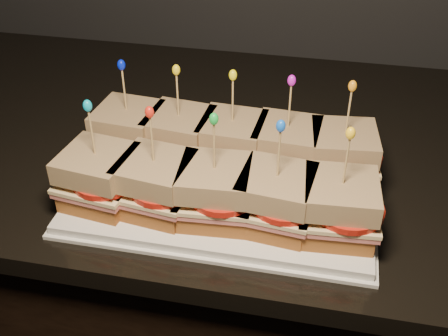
# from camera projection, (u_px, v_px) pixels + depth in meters

# --- Properties ---
(cabinet) EXTENTS (2.57, 0.69, 0.90)m
(cabinet) POSITION_uv_depth(u_px,v_px,m) (251.00, 318.00, 1.27)
(cabinet) COLOR black
(cabinet) RESTS_ON ground
(granite_slab) EXTENTS (2.61, 0.73, 0.03)m
(granite_slab) POSITION_uv_depth(u_px,v_px,m) (258.00, 145.00, 1.00)
(granite_slab) COLOR black
(granite_slab) RESTS_ON cabinet
(platter) EXTENTS (0.44, 0.27, 0.02)m
(platter) POSITION_uv_depth(u_px,v_px,m) (224.00, 193.00, 0.85)
(platter) COLOR white
(platter) RESTS_ON granite_slab
(platter_rim) EXTENTS (0.45, 0.28, 0.01)m
(platter_rim) POSITION_uv_depth(u_px,v_px,m) (224.00, 196.00, 0.85)
(platter_rim) COLOR white
(platter_rim) RESTS_ON granite_slab
(sandwich_0_bread_bot) EXTENTS (0.10, 0.10, 0.03)m
(sandwich_0_bread_bot) POSITION_uv_depth(u_px,v_px,m) (131.00, 146.00, 0.91)
(sandwich_0_bread_bot) COLOR brown
(sandwich_0_bread_bot) RESTS_ON platter
(sandwich_0_ham) EXTENTS (0.11, 0.11, 0.01)m
(sandwich_0_ham) POSITION_uv_depth(u_px,v_px,m) (130.00, 137.00, 0.90)
(sandwich_0_ham) COLOR #BD5653
(sandwich_0_ham) RESTS_ON sandwich_0_bread_bot
(sandwich_0_cheese) EXTENTS (0.11, 0.11, 0.01)m
(sandwich_0_cheese) POSITION_uv_depth(u_px,v_px,m) (129.00, 134.00, 0.90)
(sandwich_0_cheese) COLOR beige
(sandwich_0_cheese) RESTS_ON sandwich_0_ham
(sandwich_0_tomato) EXTENTS (0.09, 0.09, 0.01)m
(sandwich_0_tomato) POSITION_uv_depth(u_px,v_px,m) (135.00, 132.00, 0.89)
(sandwich_0_tomato) COLOR red
(sandwich_0_tomato) RESTS_ON sandwich_0_cheese
(sandwich_0_bread_top) EXTENTS (0.10, 0.10, 0.03)m
(sandwich_0_bread_top) POSITION_uv_depth(u_px,v_px,m) (127.00, 118.00, 0.88)
(sandwich_0_bread_top) COLOR brown
(sandwich_0_bread_top) RESTS_ON sandwich_0_tomato
(sandwich_0_pick) EXTENTS (0.00, 0.00, 0.09)m
(sandwich_0_pick) POSITION_uv_depth(u_px,v_px,m) (124.00, 92.00, 0.85)
(sandwich_0_pick) COLOR tan
(sandwich_0_pick) RESTS_ON sandwich_0_bread_top
(sandwich_0_frill) EXTENTS (0.01, 0.01, 0.02)m
(sandwich_0_frill) POSITION_uv_depth(u_px,v_px,m) (121.00, 65.00, 0.83)
(sandwich_0_frill) COLOR #0618CC
(sandwich_0_frill) RESTS_ON sandwich_0_pick
(sandwich_1_bread_bot) EXTENTS (0.10, 0.10, 0.03)m
(sandwich_1_bread_bot) POSITION_uv_depth(u_px,v_px,m) (181.00, 152.00, 0.90)
(sandwich_1_bread_bot) COLOR brown
(sandwich_1_bread_bot) RESTS_ON platter
(sandwich_1_ham) EXTENTS (0.11, 0.11, 0.01)m
(sandwich_1_ham) POSITION_uv_depth(u_px,v_px,m) (180.00, 143.00, 0.89)
(sandwich_1_ham) COLOR #BD5653
(sandwich_1_ham) RESTS_ON sandwich_1_bread_bot
(sandwich_1_cheese) EXTENTS (0.11, 0.11, 0.01)m
(sandwich_1_cheese) POSITION_uv_depth(u_px,v_px,m) (180.00, 139.00, 0.88)
(sandwich_1_cheese) COLOR beige
(sandwich_1_cheese) RESTS_ON sandwich_1_ham
(sandwich_1_tomato) EXTENTS (0.09, 0.09, 0.01)m
(sandwich_1_tomato) POSITION_uv_depth(u_px,v_px,m) (186.00, 138.00, 0.87)
(sandwich_1_tomato) COLOR red
(sandwich_1_tomato) RESTS_ON sandwich_1_cheese
(sandwich_1_bread_top) EXTENTS (0.11, 0.11, 0.03)m
(sandwich_1_bread_top) POSITION_uv_depth(u_px,v_px,m) (179.00, 124.00, 0.87)
(sandwich_1_bread_top) COLOR brown
(sandwich_1_bread_top) RESTS_ON sandwich_1_tomato
(sandwich_1_pick) EXTENTS (0.00, 0.00, 0.09)m
(sandwich_1_pick) POSITION_uv_depth(u_px,v_px,m) (178.00, 97.00, 0.84)
(sandwich_1_pick) COLOR tan
(sandwich_1_pick) RESTS_ON sandwich_1_bread_top
(sandwich_1_frill) EXTENTS (0.01, 0.01, 0.02)m
(sandwich_1_frill) POSITION_uv_depth(u_px,v_px,m) (176.00, 70.00, 0.81)
(sandwich_1_frill) COLOR yellow
(sandwich_1_frill) RESTS_ON sandwich_1_pick
(sandwich_2_bread_bot) EXTENTS (0.10, 0.10, 0.03)m
(sandwich_2_bread_bot) POSITION_uv_depth(u_px,v_px,m) (232.00, 158.00, 0.88)
(sandwich_2_bread_bot) COLOR brown
(sandwich_2_bread_bot) RESTS_ON platter
(sandwich_2_ham) EXTENTS (0.11, 0.10, 0.01)m
(sandwich_2_ham) POSITION_uv_depth(u_px,v_px,m) (232.00, 149.00, 0.87)
(sandwich_2_ham) COLOR #BD5653
(sandwich_2_ham) RESTS_ON sandwich_2_bread_bot
(sandwich_2_cheese) EXTENTS (0.11, 0.11, 0.01)m
(sandwich_2_cheese) POSITION_uv_depth(u_px,v_px,m) (232.00, 145.00, 0.87)
(sandwich_2_cheese) COLOR beige
(sandwich_2_cheese) RESTS_ON sandwich_2_ham
(sandwich_2_tomato) EXTENTS (0.09, 0.09, 0.01)m
(sandwich_2_tomato) POSITION_uv_depth(u_px,v_px,m) (239.00, 144.00, 0.86)
(sandwich_2_tomato) COLOR red
(sandwich_2_tomato) RESTS_ON sandwich_2_cheese
(sandwich_2_bread_top) EXTENTS (0.10, 0.10, 0.03)m
(sandwich_2_bread_top) POSITION_uv_depth(u_px,v_px,m) (232.00, 130.00, 0.85)
(sandwich_2_bread_top) COLOR brown
(sandwich_2_bread_top) RESTS_ON sandwich_2_tomato
(sandwich_2_pick) EXTENTS (0.00, 0.00, 0.09)m
(sandwich_2_pick) POSITION_uv_depth(u_px,v_px,m) (233.00, 103.00, 0.83)
(sandwich_2_pick) COLOR tan
(sandwich_2_pick) RESTS_ON sandwich_2_bread_top
(sandwich_2_frill) EXTENTS (0.01, 0.01, 0.02)m
(sandwich_2_frill) POSITION_uv_depth(u_px,v_px,m) (233.00, 75.00, 0.80)
(sandwich_2_frill) COLOR yellow
(sandwich_2_frill) RESTS_ON sandwich_2_pick
(sandwich_3_bread_bot) EXTENTS (0.10, 0.10, 0.03)m
(sandwich_3_bread_bot) POSITION_uv_depth(u_px,v_px,m) (285.00, 164.00, 0.87)
(sandwich_3_bread_bot) COLOR brown
(sandwich_3_bread_bot) RESTS_ON platter
(sandwich_3_ham) EXTENTS (0.11, 0.10, 0.01)m
(sandwich_3_ham) POSITION_uv_depth(u_px,v_px,m) (286.00, 155.00, 0.86)
(sandwich_3_ham) COLOR #BD5653
(sandwich_3_ham) RESTS_ON sandwich_3_bread_bot
(sandwich_3_cheese) EXTENTS (0.11, 0.11, 0.01)m
(sandwich_3_cheese) POSITION_uv_depth(u_px,v_px,m) (286.00, 151.00, 0.86)
(sandwich_3_cheese) COLOR beige
(sandwich_3_cheese) RESTS_ON sandwich_3_ham
(sandwich_3_tomato) EXTENTS (0.09, 0.09, 0.01)m
(sandwich_3_tomato) POSITION_uv_depth(u_px,v_px,m) (294.00, 150.00, 0.84)
(sandwich_3_tomato) COLOR red
(sandwich_3_tomato) RESTS_ON sandwich_3_cheese
(sandwich_3_bread_top) EXTENTS (0.10, 0.10, 0.03)m
(sandwich_3_bread_top) POSITION_uv_depth(u_px,v_px,m) (287.00, 135.00, 0.84)
(sandwich_3_bread_top) COLOR brown
(sandwich_3_bread_top) RESTS_ON sandwich_3_tomato
(sandwich_3_pick) EXTENTS (0.00, 0.00, 0.09)m
(sandwich_3_pick) POSITION_uv_depth(u_px,v_px,m) (289.00, 108.00, 0.81)
(sandwich_3_pick) COLOR tan
(sandwich_3_pick) RESTS_ON sandwich_3_bread_top
(sandwich_3_frill) EXTENTS (0.01, 0.01, 0.02)m
(sandwich_3_frill) POSITION_uv_depth(u_px,v_px,m) (292.00, 80.00, 0.79)
(sandwich_3_frill) COLOR #CD14D2
(sandwich_3_frill) RESTS_ON sandwich_3_pick
(sandwich_4_bread_bot) EXTENTS (0.10, 0.10, 0.03)m
(sandwich_4_bread_bot) POSITION_uv_depth(u_px,v_px,m) (340.00, 170.00, 0.86)
(sandwich_4_bread_bot) COLOR brown
(sandwich_4_bread_bot) RESTS_ON platter
(sandwich_4_ham) EXTENTS (0.11, 0.11, 0.01)m
(sandwich_4_ham) POSITION_uv_depth(u_px,v_px,m) (341.00, 161.00, 0.85)
(sandwich_4_ham) COLOR #BD5653
(sandwich_4_ham) RESTS_ON sandwich_4_bread_bot
(sandwich_4_cheese) EXTENTS (0.11, 0.11, 0.01)m
(sandwich_4_cheese) POSITION_uv_depth(u_px,v_px,m) (342.00, 157.00, 0.84)
(sandwich_4_cheese) COLOR beige
(sandwich_4_cheese) RESTS_ON sandwich_4_ham
(sandwich_4_tomato) EXTENTS (0.09, 0.09, 0.01)m
(sandwich_4_tomato) POSITION_uv_depth(u_px,v_px,m) (351.00, 156.00, 0.83)
(sandwich_4_tomato) COLOR red
(sandwich_4_tomato) RESTS_ON sandwich_4_cheese
(sandwich_4_bread_top) EXTENTS (0.10, 0.10, 0.03)m
(sandwich_4_bread_top) POSITION_uv_depth(u_px,v_px,m) (344.00, 142.00, 0.83)
(sandwich_4_bread_top) COLOR brown
(sandwich_4_bread_top) RESTS_ON sandwich_4_tomato
(sandwich_4_pick) EXTENTS (0.00, 0.00, 0.09)m
(sandwich_4_pick) POSITION_uv_depth(u_px,v_px,m) (348.00, 114.00, 0.80)
(sandwich_4_pick) COLOR tan
(sandwich_4_pick) RESTS_ON sandwich_4_bread_top
(sandwich_4_frill) EXTENTS (0.01, 0.01, 0.02)m
(sandwich_4_frill) POSITION_uv_depth(u_px,v_px,m) (352.00, 86.00, 0.77)
(sandwich_4_frill) COLOR orange
(sandwich_4_frill) RESTS_ON sandwich_4_pick
(sandwich_5_bread_bot) EXTENTS (0.10, 0.10, 0.03)m
(sandwich_5_bread_bot) POSITION_uv_depth(u_px,v_px,m) (101.00, 193.00, 0.81)
(sandwich_5_bread_bot) COLOR brown
(sandwich_5_bread_bot) RESTS_ON platter
(sandwich_5_ham) EXTENTS (0.11, 0.11, 0.01)m
(sandwich_5_ham) POSITION_uv_depth(u_px,v_px,m) (100.00, 183.00, 0.80)
(sandwich_5_ham) COLOR #BD5653
(sandwich_5_ham) RESTS_ON sandwich_5_bread_bot
(sandwich_5_cheese) EXTENTS (0.12, 0.11, 0.01)m
(sandwich_5_cheese) POSITION_uv_depth(u_px,v_px,m) (99.00, 179.00, 0.80)
(sandwich_5_cheese) COLOR beige
(sandwich_5_cheese) RESTS_ON sandwich_5_ham
(sandwich_5_tomato) EXTENTS (0.09, 0.09, 0.01)m
(sandwich_5_tomato) POSITION_uv_depth(u_px,v_px,m) (105.00, 179.00, 0.79)
(sandwich_5_tomato) COLOR red
(sandwich_5_tomato) RESTS_ON sandwich_5_cheese
(sandwich_5_bread_top) EXTENTS (0.11, 0.11, 0.03)m
(sandwich_5_bread_top) POSITION_uv_depth(u_px,v_px,m) (97.00, 163.00, 0.78)
(sandwich_5_bread_top) COLOR brown
(sandwich_5_bread_top) RESTS_ON sandwich_5_tomato
(sandwich_5_pick) EXTENTS (0.00, 0.00, 0.09)m
(sandwich_5_pick) POSITION_uv_depth(u_px,v_px,m) (92.00, 135.00, 0.75)
(sandwich_5_pick) COLOR tan
(sandwich_5_pick) RESTS_ON sandwich_5_bread_top
(sandwich_5_frill) EXTENTS (0.01, 0.01, 0.02)m
(sandwich_5_frill) POSITION_uv_depth(u_px,v_px,m) (87.00, 106.00, 0.73)
(sandwich_5_frill) COLOR #08A1BE
(sandwich_5_frill) RESTS_ON sandwich_5_pick
(sandwich_6_bread_bot) EXTENTS (0.10, 0.10, 0.03)m
(sandwich_6_bread_bot) POSITION_uv_depth(u_px,v_px,m) (157.00, 200.00, 0.80)
(sandwich_6_bread_bot) COLOR brown
(sandwich_6_bread_bot) RESTS_ON platter
(sandwich_6_ham) EXTENTS (0.11, 0.11, 0.01)m
(sandwich_6_ham) POSITION_uv_depth(u_px,v_px,m) (156.00, 191.00, 0.79)
(sandwich_6_ham) COLOR #BD5653
(sandwich_6_ham) RESTS_ON sandwich_6_bread_bot
(sandwich_6_cheese) EXTENTS (0.12, 0.11, 0.01)m
(sandwich_6_cheese) POSITION_uv_depth(u_px,v_px,m) (156.00, 187.00, 0.78)
(sandwich_6_cheese) COLOR beige
(sandwich_6_cheese) RESTS_ON sandwich_6_ham
(sandwich_6_tomato) EXTENTS (0.09, 0.09, 0.01)m
(sandwich_6_tomato) POSITION_uv_depth(u_px,v_px,m) (163.00, 186.00, 0.77)
(sandwich_6_tomato) COLOR red
(sandwich_6_tomato) RESTS_ON sandwich_6_cheese
(sandwich_6_bread_top) EXTENTS (0.11, 0.11, 0.03)m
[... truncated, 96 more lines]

